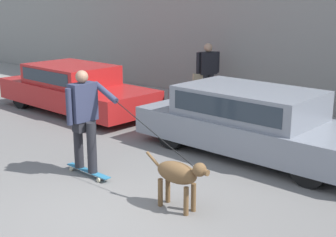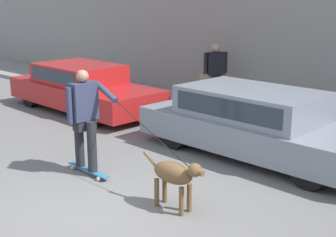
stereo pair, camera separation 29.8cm
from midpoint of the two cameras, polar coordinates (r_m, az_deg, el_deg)
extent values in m
plane|color=slate|center=(6.48, -7.04, -11.60)|extent=(36.00, 36.00, 0.00)
cube|color=gray|center=(10.84, 16.92, -1.00)|extent=(30.00, 2.21, 0.12)
cylinder|color=black|center=(11.59, -2.43, 1.91)|extent=(0.64, 0.22, 0.63)
cylinder|color=black|center=(10.67, -8.34, 0.66)|extent=(0.64, 0.22, 0.63)
cylinder|color=black|center=(13.76, -10.41, 3.69)|extent=(0.64, 0.22, 0.63)
cylinder|color=black|center=(12.99, -15.81, 2.75)|extent=(0.64, 0.22, 0.63)
cube|color=#B21E1E|center=(12.18, -9.53, 3.02)|extent=(4.60, 1.89, 0.53)
cube|color=#B21E1E|center=(12.24, -10.13, 5.45)|extent=(2.26, 1.64, 0.47)
cube|color=#28333D|center=(11.81, -13.25, 5.08)|extent=(1.94, 0.08, 0.30)
cylinder|color=black|center=(7.50, 17.96, -6.00)|extent=(0.61, 0.22, 0.61)
cylinder|color=black|center=(10.15, 7.48, -0.10)|extent=(0.61, 0.22, 0.61)
cylinder|color=black|center=(9.05, 1.75, -1.79)|extent=(0.61, 0.22, 0.61)
cube|color=gray|center=(8.74, 11.97, -1.73)|extent=(4.64, 1.86, 0.53)
cube|color=gray|center=(8.70, 11.13, 1.85)|extent=(2.59, 1.63, 0.53)
cube|color=#28333D|center=(8.07, 8.05, 1.19)|extent=(2.24, 0.08, 0.34)
cylinder|color=brown|center=(6.47, 3.95, -9.63)|extent=(0.07, 0.07, 0.40)
cylinder|color=brown|center=(6.35, 3.01, -10.09)|extent=(0.07, 0.07, 0.40)
cylinder|color=brown|center=(6.73, 0.88, -8.58)|extent=(0.07, 0.07, 0.40)
cylinder|color=brown|center=(6.62, -0.08, -9.00)|extent=(0.07, 0.07, 0.40)
ellipsoid|color=brown|center=(6.41, 1.94, -6.63)|extent=(0.65, 0.31, 0.30)
sphere|color=brown|center=(6.14, 4.68, -6.30)|extent=(0.19, 0.19, 0.19)
cylinder|color=brown|center=(6.10, 5.31, -6.61)|extent=(0.10, 0.09, 0.08)
cylinder|color=brown|center=(6.65, -0.88, -5.02)|extent=(0.26, 0.05, 0.20)
cylinder|color=beige|center=(7.67, -6.50, -7.06)|extent=(0.07, 0.03, 0.07)
cylinder|color=beige|center=(7.58, -7.40, -7.34)|extent=(0.07, 0.03, 0.07)
cylinder|color=beige|center=(8.22, -9.69, -5.67)|extent=(0.07, 0.03, 0.07)
cylinder|color=beige|center=(8.14, -10.55, -5.91)|extent=(0.07, 0.03, 0.07)
cube|color=teal|center=(7.89, -8.60, -6.18)|extent=(1.02, 0.16, 0.02)
cylinder|color=#232328|center=(7.65, -8.16, -3.44)|extent=(0.15, 0.15, 0.84)
cylinder|color=#232328|center=(7.92, -9.70, -2.85)|extent=(0.15, 0.15, 0.84)
cube|color=#232328|center=(7.69, -9.04, -0.76)|extent=(0.20, 0.35, 0.17)
cube|color=#2D334C|center=(7.60, -9.15, 2.08)|extent=(0.24, 0.45, 0.61)
sphere|color=#997056|center=(7.52, -9.28, 5.11)|extent=(0.20, 0.20, 0.20)
cylinder|color=#2D334C|center=(7.46, -10.81, 1.51)|extent=(0.10, 0.10, 0.58)
cylinder|color=#2D334C|center=(7.50, -6.45, 3.24)|extent=(0.59, 0.16, 0.29)
cylinder|color=black|center=(6.68, -0.72, -1.83)|extent=(1.79, 0.22, 0.66)
cylinder|color=#28282D|center=(12.30, 6.04, 3.53)|extent=(0.16, 0.16, 0.79)
cylinder|color=#28282D|center=(12.37, 6.81, 3.57)|extent=(0.16, 0.16, 0.79)
cube|color=black|center=(12.22, 6.52, 6.69)|extent=(0.42, 0.51, 0.58)
cylinder|color=black|center=(12.11, 5.31, 6.72)|extent=(0.10, 0.10, 0.55)
cylinder|color=black|center=(12.34, 7.70, 6.79)|extent=(0.10, 0.10, 0.55)
sphere|color=tan|center=(12.17, 6.57, 8.55)|extent=(0.22, 0.22, 0.22)
cube|color=tan|center=(12.17, 5.27, 4.77)|extent=(0.22, 0.28, 0.29)
cylinder|color=#4C5156|center=(11.02, 2.00, 1.30)|extent=(0.17, 0.17, 0.65)
sphere|color=#4C5156|center=(10.94, 2.02, 3.16)|extent=(0.18, 0.18, 0.18)
camera|label=1|loc=(0.15, -88.87, 0.29)|focal=50.00mm
camera|label=2|loc=(0.15, 91.13, -0.29)|focal=50.00mm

